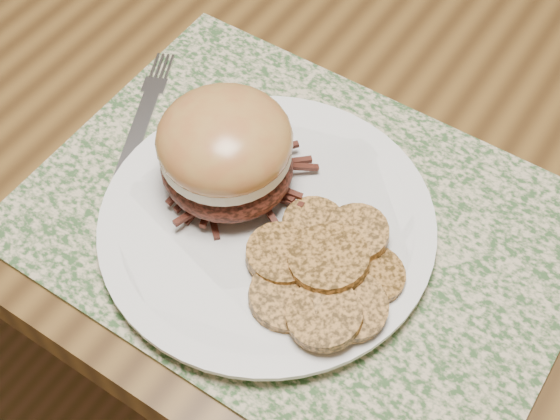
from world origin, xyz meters
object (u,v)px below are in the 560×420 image
at_px(dining_table, 296,44).
at_px(dinner_plate, 267,225).
at_px(fork, 142,122).
at_px(pork_sandwich, 225,151).

relative_size(dining_table, dinner_plate, 5.77).
bearing_deg(fork, dining_table, 62.83).
bearing_deg(fork, dinner_plate, -36.16).
relative_size(dining_table, fork, 8.66).
distance_m(dining_table, fork, 0.26).
distance_m(dinner_plate, pork_sandwich, 0.07).
xyz_separation_m(pork_sandwich, fork, (-0.11, 0.02, -0.06)).
height_order(dinner_plate, fork, dinner_plate).
xyz_separation_m(dining_table, dinner_plate, (0.15, -0.28, 0.09)).
bearing_deg(fork, pork_sandwich, -34.68).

